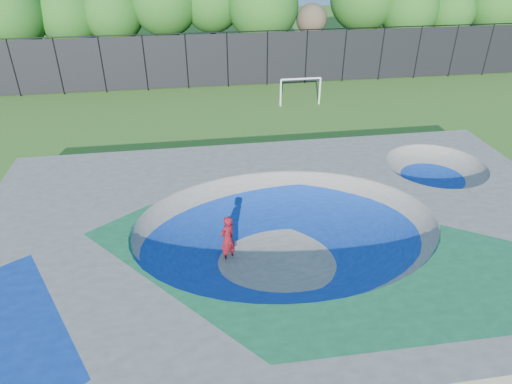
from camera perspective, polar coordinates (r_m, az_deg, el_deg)
ground at (r=17.09m, az=3.66°, el=-8.06°), size 120.00×120.00×0.00m
skate_deck at (r=16.63m, az=3.74°, el=-6.03°), size 22.00×14.00×1.50m
skater at (r=16.39m, az=-3.59°, el=-5.85°), size 0.81×0.78×1.87m
skateboard at (r=16.94m, az=-3.49°, el=-8.33°), size 0.77×0.62×0.05m
soccer_goal at (r=31.55m, az=5.60°, el=13.00°), size 2.82×0.12×1.86m
fence at (r=35.23m, az=-3.59°, el=16.28°), size 48.09×0.09×4.04m
treeline at (r=39.62m, az=-4.50°, el=21.92°), size 52.26×7.27×8.20m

